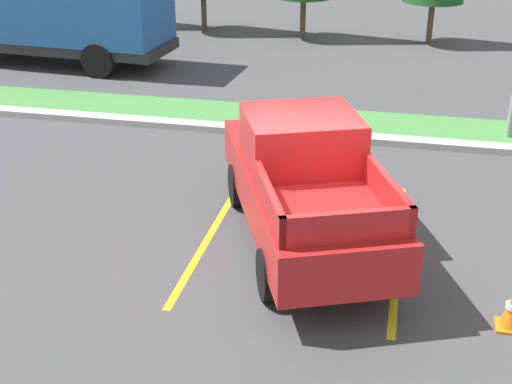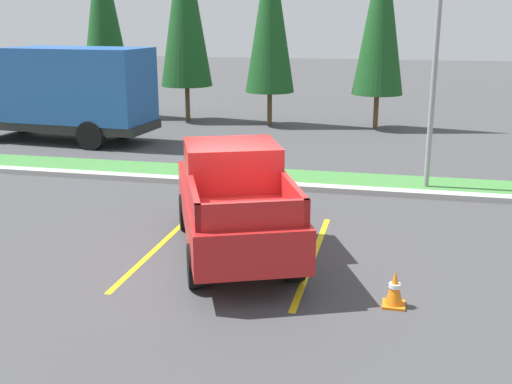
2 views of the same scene
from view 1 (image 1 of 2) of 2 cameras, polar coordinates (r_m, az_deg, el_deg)
ground_plane at (r=11.44m, az=4.41°, el=-4.51°), size 120.00×120.00×0.00m
parking_line_near at (r=11.91m, az=-3.57°, el=-3.17°), size 0.12×4.80×0.01m
parking_line_far at (r=11.54m, az=11.47°, el=-4.69°), size 0.12×4.80×0.01m
curb_strip at (r=15.92m, az=7.08°, el=4.48°), size 56.00×0.40×0.15m
grass_median at (r=16.97m, az=7.46°, el=5.62°), size 56.00×1.80×0.06m
pickup_truck_main at (r=11.20m, az=3.92°, el=0.81°), size 3.71×5.54×2.10m
cargo_truck_distant at (r=22.53m, az=-15.52°, el=14.58°), size 6.95×2.91×3.40m
traffic_cone at (r=10.00m, az=20.17°, el=-8.99°), size 0.36×0.36×0.60m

